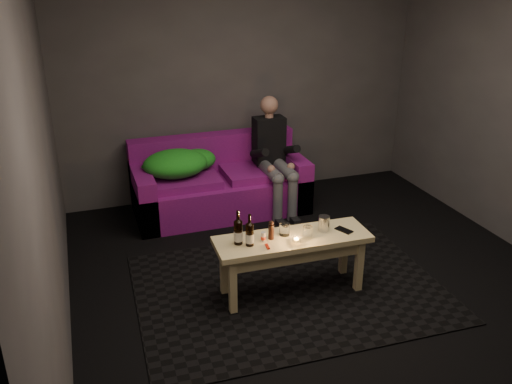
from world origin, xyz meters
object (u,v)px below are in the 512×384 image
at_px(steel_cup, 324,223).
at_px(sofa, 219,185).
at_px(coffee_table, 292,247).
at_px(person, 274,154).
at_px(beer_bottle_a, 238,232).
at_px(beer_bottle_b, 250,234).

bearing_deg(steel_cup, sofa, 102.97).
relative_size(coffee_table, steel_cup, 10.07).
height_order(person, beer_bottle_a, person).
xyz_separation_m(beer_bottle_a, steel_cup, (0.71, -0.01, -0.04)).
bearing_deg(coffee_table, person, 74.53).
height_order(coffee_table, beer_bottle_a, beer_bottle_a).
height_order(beer_bottle_a, beer_bottle_b, beer_bottle_a).
height_order(coffee_table, steel_cup, steel_cup).
distance_m(person, beer_bottle_b, 1.80).
bearing_deg(beer_bottle_b, beer_bottle_a, 144.70).
bearing_deg(sofa, coffee_table, -86.07).
xyz_separation_m(person, beer_bottle_b, (-0.80, -1.61, -0.03)).
bearing_deg(beer_bottle_b, sofa, 82.26).
distance_m(beer_bottle_a, steel_cup, 0.71).
relative_size(sofa, steel_cup, 14.66).
distance_m(sofa, beer_bottle_b, 1.80).
relative_size(sofa, coffee_table, 1.46).
height_order(sofa, person, person).
bearing_deg(sofa, beer_bottle_b, -97.74).
distance_m(coffee_table, steel_cup, 0.32).
xyz_separation_m(person, coffee_table, (-0.44, -1.59, -0.21)).
xyz_separation_m(beer_bottle_b, steel_cup, (0.63, 0.04, -0.03)).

